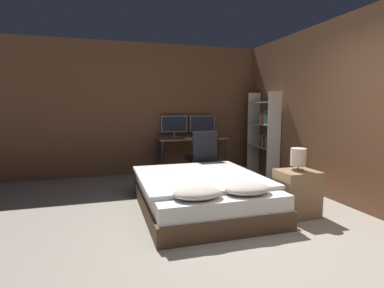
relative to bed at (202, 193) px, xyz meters
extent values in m
plane|color=#9E9384|center=(0.22, -1.41, -0.23)|extent=(20.00, 20.00, 0.00)
cube|color=brown|center=(0.22, 2.50, 1.12)|extent=(12.00, 0.06, 2.70)
cube|color=brown|center=(2.06, 0.09, 1.12)|extent=(0.06, 12.00, 2.70)
cube|color=brown|center=(0.00, 0.02, -0.12)|extent=(1.61, 2.05, 0.22)
cube|color=white|center=(0.00, 0.02, 0.08)|extent=(1.55, 1.99, 0.19)
cube|color=white|center=(0.00, 0.14, 0.20)|extent=(1.65, 1.72, 0.05)
ellipsoid|color=beige|center=(-0.30, -0.76, 0.24)|extent=(0.55, 0.38, 0.13)
ellipsoid|color=beige|center=(0.30, -0.76, 0.24)|extent=(0.55, 0.38, 0.13)
cube|color=#997551|center=(1.11, -0.56, 0.06)|extent=(0.49, 0.42, 0.59)
cylinder|color=gray|center=(1.11, -0.56, 0.37)|extent=(0.16, 0.16, 0.01)
cylinder|color=gray|center=(1.11, -0.56, 0.40)|extent=(0.02, 0.02, 0.05)
cylinder|color=beige|center=(1.11, -0.56, 0.54)|extent=(0.19, 0.19, 0.23)
cube|color=#846042|center=(0.48, 2.12, 0.53)|extent=(1.43, 0.62, 0.03)
cylinder|color=#2D2D33|center=(-0.18, 1.86, 0.14)|extent=(0.05, 0.05, 0.75)
cylinder|color=#2D2D33|center=(1.15, 1.86, 0.14)|extent=(0.05, 0.05, 0.75)
cylinder|color=#2D2D33|center=(-0.18, 2.38, 0.14)|extent=(0.05, 0.05, 0.75)
cylinder|color=#2D2D33|center=(1.15, 2.38, 0.14)|extent=(0.05, 0.05, 0.75)
cylinder|color=#B7B7BC|center=(0.17, 2.33, 0.55)|extent=(0.16, 0.16, 0.01)
cylinder|color=#B7B7BC|center=(0.17, 2.33, 0.60)|extent=(0.03, 0.03, 0.09)
cube|color=#B7B7BC|center=(0.17, 2.33, 0.82)|extent=(0.56, 0.03, 0.34)
cube|color=#232D42|center=(0.17, 2.32, 0.82)|extent=(0.53, 0.00, 0.31)
cylinder|color=#B7B7BC|center=(0.79, 2.33, 0.55)|extent=(0.16, 0.16, 0.01)
cylinder|color=#B7B7BC|center=(0.79, 2.33, 0.60)|extent=(0.03, 0.03, 0.09)
cube|color=#B7B7BC|center=(0.79, 2.33, 0.82)|extent=(0.56, 0.03, 0.34)
cube|color=#232D42|center=(0.79, 2.32, 0.82)|extent=(0.53, 0.00, 0.31)
cube|color=#B7B7BC|center=(0.48, 1.91, 0.55)|extent=(0.41, 0.13, 0.02)
ellipsoid|color=#B7B7BC|center=(0.78, 1.91, 0.56)|extent=(0.07, 0.05, 0.04)
cylinder|color=black|center=(0.45, 1.39, -0.21)|extent=(0.52, 0.52, 0.04)
cylinder|color=gray|center=(0.45, 1.39, 0.00)|extent=(0.05, 0.05, 0.39)
cube|color=black|center=(0.45, 1.39, 0.23)|extent=(0.49, 0.49, 0.07)
cube|color=black|center=(0.45, 1.17, 0.50)|extent=(0.44, 0.05, 0.47)
cube|color=beige|center=(1.87, 1.23, 0.62)|extent=(0.29, 0.02, 1.70)
cube|color=beige|center=(1.87, 2.03, 0.62)|extent=(0.29, 0.02, 1.70)
cube|color=beige|center=(1.87, 1.63, 0.36)|extent=(0.29, 0.78, 0.02)
cube|color=beige|center=(1.87, 1.63, 0.82)|extent=(0.29, 0.78, 0.02)
cube|color=beige|center=(1.87, 1.63, 1.26)|extent=(0.29, 0.78, 0.02)
cube|color=orange|center=(1.87, 1.26, 0.48)|extent=(0.23, 0.03, 0.22)
cube|color=#2D4784|center=(1.87, 1.30, 0.50)|extent=(0.23, 0.03, 0.26)
cube|color=orange|center=(1.87, 1.33, 0.47)|extent=(0.23, 0.03, 0.19)
cube|color=#28282D|center=(1.87, 1.38, 0.48)|extent=(0.23, 0.04, 0.22)
cube|color=#28282D|center=(1.87, 1.42, 0.47)|extent=(0.23, 0.02, 0.20)
cube|color=gold|center=(1.87, 1.45, 0.47)|extent=(0.23, 0.02, 0.19)
cube|color=#7A387F|center=(1.87, 1.49, 0.47)|extent=(0.23, 0.03, 0.19)
cube|color=#28282D|center=(1.87, 1.53, 0.46)|extent=(0.23, 0.04, 0.18)
cube|color=orange|center=(1.87, 1.58, 0.49)|extent=(0.23, 0.04, 0.23)
cube|color=teal|center=(1.87, 1.26, 0.94)|extent=(0.23, 0.03, 0.22)
cube|color=#2D4784|center=(1.87, 1.30, 0.94)|extent=(0.23, 0.02, 0.22)
cube|color=#337042|center=(1.87, 1.34, 0.92)|extent=(0.23, 0.03, 0.18)
cube|color=gold|center=(1.87, 1.37, 0.93)|extent=(0.23, 0.02, 0.19)
cube|color=#337042|center=(1.87, 1.41, 0.96)|extent=(0.23, 0.04, 0.26)
cube|color=#B2332D|center=(1.87, 1.46, 0.95)|extent=(0.23, 0.03, 0.23)
cube|color=#2D4784|center=(1.87, 1.50, 0.96)|extent=(0.23, 0.03, 0.25)
cube|color=gold|center=(1.87, 1.54, 0.93)|extent=(0.23, 0.04, 0.19)
cube|color=#BCB29E|center=(1.87, 1.58, 0.92)|extent=(0.23, 0.03, 0.18)
camera|label=1|loc=(-1.28, -3.78, 1.18)|focal=28.00mm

